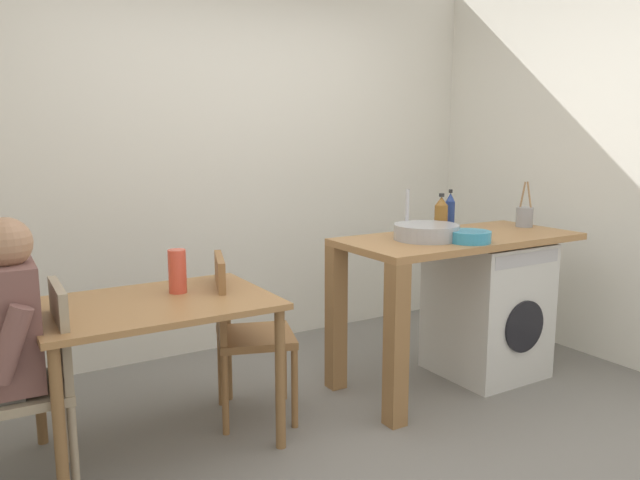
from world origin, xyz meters
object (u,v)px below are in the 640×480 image
Objects in this scene: utensil_crock at (525,216)px; dining_table at (155,321)px; bottle_squat_brown at (450,212)px; mixing_bowl at (470,236)px; washing_machine at (487,308)px; vase at (177,271)px; chair_opposite at (241,328)px; bottle_tall_green at (441,216)px; chair_person_seat at (37,377)px.

dining_table is at bearing 177.89° from utensil_crock.
bottle_squat_brown is 1.10× the size of mixing_bowl.
utensil_crock is (0.37, 0.05, 0.56)m from washing_machine.
vase is (-1.94, 0.24, 0.42)m from washing_machine.
bottle_squat_brown is (1.43, -0.04, 0.53)m from chair_opposite.
vase is at bearing 177.75° from bottle_squat_brown.
bottle_tall_green is (1.77, -0.04, 0.39)m from dining_table.
vase is at bearing 175.29° from utensil_crock.
bottle_squat_brown is (1.91, 0.03, 0.40)m from dining_table.
dining_table is 1.22× the size of chair_opposite.
chair_person_seat reaches higher than washing_machine.
bottle_squat_brown reaches higher than bottle_tall_green.
utensil_crock is at bearing 18.55° from mixing_bowl.
mixing_bowl is 0.79m from utensil_crock.
vase is at bearing 172.88° from washing_machine.
vase is at bearing 164.28° from mixing_bowl.
dining_table is at bearing -62.41° from chair_opposite.
mixing_bowl is (2.26, -0.24, 0.45)m from chair_person_seat.
bottle_tall_green reaches higher than dining_table.
mixing_bowl is at bearing 90.27° from chair_opposite.
bottle_tall_green reaches higher than vase.
chair_opposite is 3.41× the size of bottle_squat_brown.
bottle_squat_brown is at bearing 27.43° from bottle_tall_green.
utensil_crock is at bearing -88.03° from chair_person_seat.
washing_machine is at bearing -7.12° from vase.
washing_machine is (1.61, -0.22, -0.08)m from chair_opposite.
dining_table is 2.11m from washing_machine.
utensil_crock reaches higher than mixing_bowl.
chair_opposite is at bearing 174.83° from bottle_tall_green.
vase is at bearing 33.69° from dining_table.
chair_person_seat is at bearing -179.78° from utensil_crock.
bottle_tall_green is 1.15× the size of vase.
washing_machine is 0.68m from mixing_bowl.
chair_person_seat is 1.00× the size of chair_opposite.
washing_machine is 2.87× the size of utensil_crock.
dining_table is 3.67× the size of utensil_crock.
vase is (0.70, 0.20, 0.34)m from chair_person_seat.
chair_person_seat is at bearing -169.38° from dining_table.
bottle_tall_green reaches higher than chair_opposite.
utensil_crock is (2.46, -0.09, 0.35)m from dining_table.
chair_opposite is at bearing 172.34° from washing_machine.
chair_person_seat is 3.04m from utensil_crock.
bottle_squat_brown is 0.43m from mixing_bowl.
bottle_tall_green is (1.29, -0.12, 0.53)m from chair_opposite.
vase is (-1.57, 0.44, -0.11)m from mixing_bowl.
dining_table is 0.27m from vase.
washing_machine is at bearing 101.16° from chair_opposite.
washing_machine is (2.09, -0.14, -0.21)m from dining_table.
bottle_squat_brown reaches higher than vase.
mixing_bowl reaches higher than chair_opposite.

